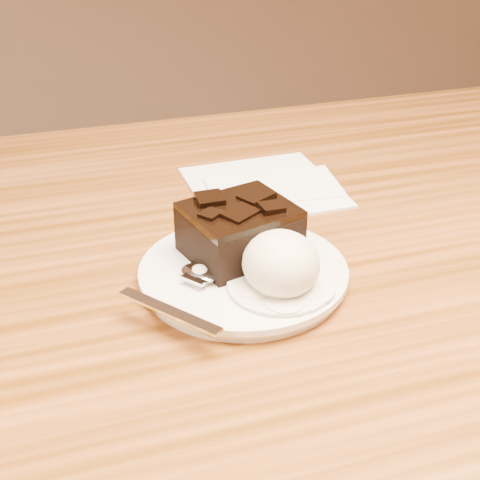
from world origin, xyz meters
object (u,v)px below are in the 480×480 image
object	(u,v)px
brownie	(239,234)
napkin	(263,186)
plate	(243,275)
ice_cream_scoop	(281,264)
spoon	(200,274)

from	to	relation	value
brownie	napkin	world-z (taller)	brownie
plate	napkin	xyz separation A→B (m)	(0.09, 0.19, -0.00)
plate	napkin	bearing A→B (deg)	65.40
brownie	ice_cream_scoop	world-z (taller)	ice_cream_scoop
ice_cream_scoop	napkin	distance (m)	0.24
brownie	napkin	bearing A→B (deg)	63.39
plate	brownie	xyz separation A→B (m)	(0.00, 0.02, 0.03)
plate	brownie	size ratio (longest dim) A/B	2.04
plate	ice_cream_scoop	xyz separation A→B (m)	(0.02, -0.04, 0.03)
ice_cream_scoop	spoon	distance (m)	0.08
brownie	ice_cream_scoop	size ratio (longest dim) A/B	1.33
spoon	napkin	distance (m)	0.23
plate	ice_cream_scoop	world-z (taller)	ice_cream_scoop
ice_cream_scoop	napkin	xyz separation A→B (m)	(0.07, 0.23, -0.04)
napkin	spoon	bearing A→B (deg)	-123.61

